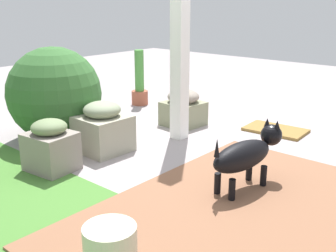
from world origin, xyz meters
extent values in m
plane|color=gray|center=(0.00, 0.00, 0.00)|extent=(12.00, 12.00, 0.00)
cube|color=brown|center=(-1.08, 0.69, 0.01)|extent=(1.80, 2.40, 0.02)
cube|color=white|center=(0.32, -0.27, 1.12)|extent=(0.13, 0.13, 2.24)
cube|color=gray|center=(0.57, -0.64, 0.13)|extent=(0.42, 0.43, 0.26)
ellipsoid|color=gray|center=(0.57, -0.64, 0.32)|extent=(0.35, 0.35, 0.16)
cube|color=#9A9782|center=(0.61, 0.48, 0.17)|extent=(0.44, 0.44, 0.33)
ellipsoid|color=gray|center=(0.61, 0.48, 0.39)|extent=(0.34, 0.34, 0.15)
cube|color=gray|center=(0.58, 1.05, 0.16)|extent=(0.41, 0.37, 0.32)
ellipsoid|color=#6B7E54|center=(0.58, 1.05, 0.37)|extent=(0.29, 0.29, 0.13)
sphere|color=#305E2B|center=(1.23, 0.55, 0.46)|extent=(0.92, 0.92, 0.92)
cylinder|color=#9B4E38|center=(1.60, -1.00, 0.09)|extent=(0.22, 0.22, 0.18)
cylinder|color=#478C3B|center=(1.60, -1.00, 0.45)|extent=(0.12, 0.12, 0.54)
ellipsoid|color=black|center=(-0.80, 0.38, 0.28)|extent=(0.27, 0.59, 0.21)
sphere|color=black|center=(-0.85, 0.05, 0.36)|extent=(0.16, 0.16, 0.16)
cone|color=black|center=(-0.80, 0.05, 0.45)|extent=(0.05, 0.05, 0.07)
cone|color=black|center=(-0.89, 0.06, 0.45)|extent=(0.05, 0.05, 0.07)
cylinder|color=black|center=(-0.76, 0.20, 0.09)|extent=(0.05, 0.05, 0.17)
cylinder|color=black|center=(-0.89, 0.22, 0.09)|extent=(0.05, 0.05, 0.17)
cylinder|color=black|center=(-0.71, 0.55, 0.09)|extent=(0.05, 0.05, 0.17)
cylinder|color=black|center=(-0.84, 0.57, 0.09)|extent=(0.05, 0.05, 0.17)
cone|color=black|center=(-0.76, 0.65, 0.41)|extent=(0.04, 0.04, 0.13)
cube|color=olive|center=(-0.32, -1.10, 0.01)|extent=(0.64, 0.42, 0.03)
camera|label=1|loc=(-2.21, 2.81, 1.34)|focal=44.37mm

